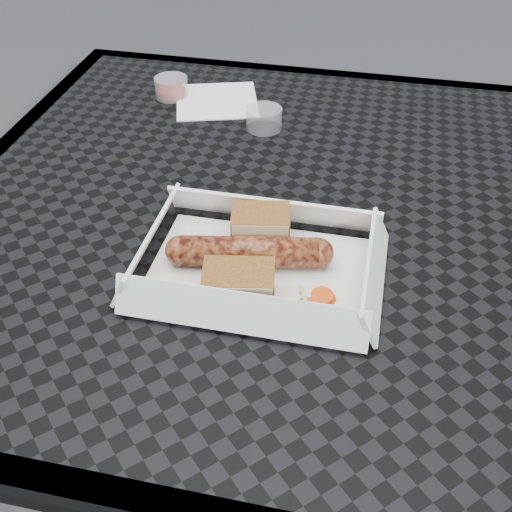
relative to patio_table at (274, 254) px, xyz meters
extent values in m
cube|color=black|center=(0.00, 0.00, 0.07)|extent=(0.80, 0.80, 0.01)
cube|color=black|center=(0.00, 0.39, 0.06)|extent=(0.80, 0.03, 0.03)
cylinder|color=black|center=(-0.35, 0.35, -0.30)|extent=(0.03, 0.03, 0.73)
cylinder|color=black|center=(0.35, 0.35, -0.30)|extent=(0.03, 0.03, 0.73)
cube|color=white|center=(0.01, -0.12, 0.08)|extent=(0.22, 0.15, 0.00)
cylinder|color=brown|center=(0.00, -0.12, 0.10)|extent=(0.15, 0.06, 0.03)
sphere|color=brown|center=(0.06, -0.10, 0.10)|extent=(0.03, 0.03, 0.03)
sphere|color=brown|center=(-0.07, -0.13, 0.10)|extent=(0.03, 0.03, 0.03)
cube|color=brown|center=(0.00, -0.08, 0.10)|extent=(0.07, 0.05, 0.04)
cube|color=brown|center=(0.00, -0.17, 0.10)|extent=(0.08, 0.06, 0.04)
cylinder|color=#DF4409|center=(0.06, -0.16, 0.08)|extent=(0.02, 0.02, 0.00)
torus|color=white|center=(0.07, -0.17, 0.08)|extent=(0.02, 0.02, 0.00)
cube|color=#B2D17F|center=(0.07, -0.16, 0.08)|extent=(0.02, 0.02, 0.00)
cube|color=white|center=(-0.14, 0.25, 0.08)|extent=(0.15, 0.15, 0.00)
cylinder|color=maroon|center=(-0.21, 0.25, 0.09)|extent=(0.05, 0.05, 0.03)
cylinder|color=silver|center=(-0.05, 0.18, 0.09)|extent=(0.05, 0.05, 0.03)
camera|label=1|loc=(0.11, -0.61, 0.51)|focal=45.00mm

